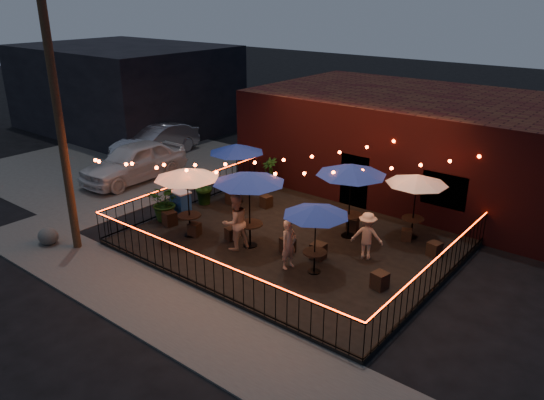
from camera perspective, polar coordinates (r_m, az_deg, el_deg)
The scene contains 39 objects.
ground at distance 16.47m, azimuth -2.15°, elevation -7.24°, with size 110.00×110.00×0.00m, color black.
patio at distance 17.83m, azimuth 2.06°, elevation -4.63°, with size 10.00×8.00×0.15m, color black.
sidewalk at distance 14.52m, azimuth -10.72°, elevation -11.83°, with size 18.00×2.50×0.05m, color #494643.
parking_lot at distance 27.33m, azimuth -15.91°, elevation 3.77°, with size 11.00×12.00×0.02m, color #494643.
brick_building at distance 23.31m, azimuth 16.06°, elevation 5.89°, with size 14.00×8.00×4.00m.
background_building at distance 34.38m, azimuth -15.55°, elevation 11.58°, with size 12.00×9.00×5.00m, color black.
utility_pole at distance 17.51m, azimuth -21.80°, elevation 7.02°, with size 0.26×0.26×8.00m, color #3D2818.
fence_front at distance 14.89m, azimuth -7.25°, elevation -7.82°, with size 10.00×0.04×1.04m.
fence_left at distance 20.72m, azimuth -9.06°, elevation 0.68°, with size 0.04×8.00×1.04m.
fence_right at distance 15.45m, azimuth 17.24°, elevation -7.54°, with size 0.04×8.00×1.04m.
festoon_lights at distance 17.27m, azimuth -1.12°, elevation 3.26°, with size 10.02×8.72×1.32m.
cafe_table_0 at distance 17.60m, azimuth -9.16°, elevation 2.75°, with size 2.71×2.71×2.41m.
cafe_table_1 at distance 20.42m, azimuth -3.84°, elevation 5.49°, with size 2.77×2.77×2.37m.
cafe_table_2 at distance 16.58m, azimuth -2.48°, elevation 2.34°, with size 2.72×2.72×2.56m.
cafe_table_3 at distance 17.45m, azimuth 8.54°, elevation 3.17°, with size 2.47×2.47×2.58m.
cafe_table_4 at distance 15.10m, azimuth 4.75°, elevation -1.19°, with size 2.27×2.27×2.15m.
cafe_table_5 at distance 17.92m, azimuth 15.33°, elevation 2.08°, with size 2.62×2.62×2.24m.
bistro_chair_0 at distance 19.24m, azimuth -10.95°, elevation -1.95°, with size 0.42×0.42×0.50m, color black.
bistro_chair_1 at distance 18.29m, azimuth -8.33°, elevation -3.14°, with size 0.37×0.37×0.44m, color black.
bistro_chair_2 at distance 20.86m, azimuth -4.28°, elevation 0.27°, with size 0.42×0.42×0.50m, color black.
bistro_chair_3 at distance 20.47m, azimuth -0.62°, elevation -0.16°, with size 0.38×0.38×0.45m, color black.
bistro_chair_4 at distance 17.86m, azimuth -4.40°, elevation -3.62°, with size 0.35×0.35×0.42m, color black.
bistro_chair_5 at distance 16.96m, azimuth 1.69°, elevation -4.87°, with size 0.40×0.40×0.48m, color black.
bistro_chair_6 at distance 19.21m, azimuth 4.60°, elevation -1.69°, with size 0.39×0.39×0.47m, color black.
bistro_chair_7 at distance 18.69m, azimuth 8.65°, elevation -2.59°, with size 0.38×0.38×0.45m, color black.
bistro_chair_8 at distance 16.62m, azimuth 5.00°, elevation -5.48°, with size 0.42×0.42×0.50m, color black.
bistro_chair_9 at distance 15.30m, azimuth 11.52°, elevation -8.46°, with size 0.40×0.40×0.47m, color black.
bistro_chair_10 at distance 18.30m, azimuth 14.26°, elevation -3.66°, with size 0.34×0.34×0.40m, color black.
bistro_chair_11 at distance 17.51m, azimuth 17.06°, elevation -5.06°, with size 0.38×0.38×0.45m, color black.
patron_a at distance 15.82m, azimuth 1.81°, elevation -4.80°, with size 0.55×0.36×1.52m, color #D6AA87.
patron_b at distance 16.92m, azimuth -3.97°, elevation -2.39°, with size 0.90×0.70×1.86m, color tan.
patron_c at distance 16.61m, azimuth 10.18°, elevation -3.81°, with size 0.99×0.57×1.53m, color tan.
potted_shrub_a at distance 19.51m, azimuth -11.36°, elevation -0.26°, with size 1.23×1.07×1.37m, color #133B0C.
potted_shrub_b at distance 20.73m, azimuth -7.17°, elevation 1.47°, with size 0.81×0.66×1.48m, color #143D11.
potted_shrub_c at distance 22.28m, azimuth -0.27°, elevation 2.86°, with size 0.75×0.75×1.34m, color #183C12.
cooler at distance 19.88m, azimuth -9.78°, elevation -0.35°, with size 0.77×0.59×0.96m.
boulder at distance 19.24m, azimuth -22.94°, elevation -3.60°, with size 0.82×0.69×0.64m, color #494843.
car_white at distance 24.54m, azimuth -14.63°, elevation 4.01°, with size 2.02×5.03×1.71m, color silver.
car_silver at distance 27.96m, azimuth -12.41°, elevation 6.22°, with size 1.74×4.99×1.65m, color #A3A4AB.
Camera 1 is at (9.52, -10.90, 7.88)m, focal length 35.00 mm.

